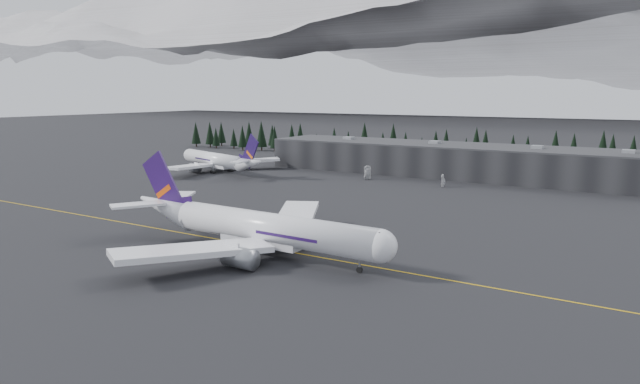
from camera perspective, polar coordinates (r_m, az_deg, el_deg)
The scene contains 9 objects.
ground at distance 125.78m, azimuth -4.83°, elevation -5.38°, with size 1400.00×1400.00×0.00m, color black.
taxiline at distance 124.24m, azimuth -5.38°, elevation -5.58°, with size 400.00×0.40×0.02m, color gold.
terminal at distance 235.28m, azimuth 13.63°, elevation 3.10°, with size 160.00×30.00×12.60m.
treeline at distance 270.38m, azimuth 16.12°, elevation 4.10°, with size 360.00×20.00×15.00m, color black.
mountain_ridge at distance 1100.06m, azimuth 28.25°, elevation 7.03°, with size 4400.00×900.00×420.00m, color white, non-canonical shape.
jet_main at distance 120.11m, azimuth -6.90°, elevation -3.39°, with size 67.83×62.60×19.94m.
jet_parked at distance 243.05m, azimuth -9.97°, elevation 3.12°, with size 58.14×52.45×17.54m.
gse_vehicle_a at distance 220.76m, azimuth 4.78°, elevation 1.46°, with size 2.48×5.38×1.49m, color silver.
gse_vehicle_b at distance 206.89m, azimuth 12.22°, elevation 0.71°, with size 1.86×4.62×1.57m, color silver.
Camera 1 is at (72.70, -97.15, 33.14)m, focal length 32.00 mm.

